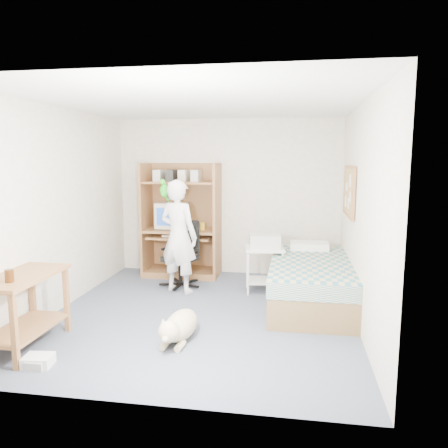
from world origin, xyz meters
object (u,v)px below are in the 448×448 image
Objects in this scene: side_desk at (24,300)px; printer_cart at (264,262)px; bed at (310,282)px; office_chair at (182,263)px; person at (179,236)px; computer_hutch at (182,225)px; dog at (179,326)px.

side_desk is 3.16m from printer_cart.
bed is 2.11× the size of office_chair.
side_desk is 0.63× the size of person.
computer_hutch is at bearing -57.93° from person.
office_chair is (1.00, 2.34, -0.15)m from side_desk.
side_desk is at bearing -106.14° from computer_hutch.
side_desk is (-0.85, -2.94, -0.33)m from computer_hutch.
person is 1.69× the size of dog.
bed is at bearing -29.29° from computer_hutch.
person is 1.81m from dog.
computer_hutch is 0.89× the size of bed.
office_chair is 1.23m from printer_cart.
side_desk is 1.07× the size of dog.
office_chair is at bearing -63.36° from person.
dog is at bearing -134.52° from bed.
office_chair is 0.60× the size of person.
office_chair reaches higher than printer_cart.
office_chair is at bearing -75.87° from computer_hutch.
side_desk reaches higher than dog.
bed is at bearing 49.83° from dog.
office_chair reaches higher than dog.
computer_hutch is at bearing 145.03° from printer_cart.
person is at bearing 109.43° from dog.
side_desk is 1.57m from dog.
bed is at bearing -42.27° from printer_cart.
computer_hutch reaches higher than bed.
office_chair is (0.15, -0.60, -0.48)m from computer_hutch.
computer_hutch is 1.92× the size of dog.
computer_hutch reaches higher than person.
person reaches higher than office_chair.
office_chair is 0.54m from person.
computer_hutch is at bearing 124.73° from office_chair.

